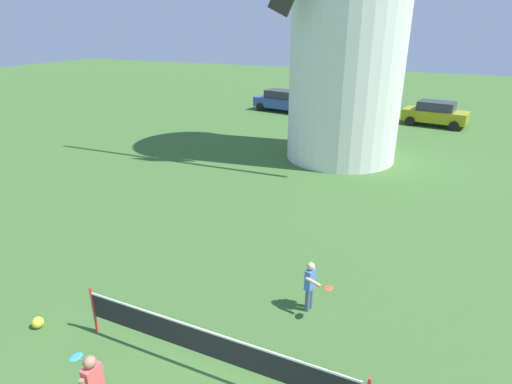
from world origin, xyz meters
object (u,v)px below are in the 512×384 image
object	(u,v)px
parked_car_mustard	(435,113)
parked_car_blue	(282,100)
player_far	(311,284)
parked_car_silver	(359,105)
tennis_net	(211,345)
stray_ball	(38,322)

from	to	relation	value
parked_car_mustard	parked_car_blue	bearing A→B (deg)	177.84
player_far	parked_car_mustard	distance (m)	21.54
parked_car_blue	parked_car_mustard	world-z (taller)	same
parked_car_silver	tennis_net	bearing A→B (deg)	-84.25
parked_car_blue	parked_car_mustard	distance (m)	10.75
stray_ball	parked_car_blue	world-z (taller)	parked_car_blue
player_far	parked_car_mustard	size ratio (longest dim) A/B	0.30
tennis_net	parked_car_mustard	distance (m)	24.24
stray_ball	player_far	bearing A→B (deg)	30.55
parked_car_mustard	player_far	bearing A→B (deg)	-93.91
parked_car_mustard	tennis_net	bearing A→B (deg)	-96.03
tennis_net	parked_car_blue	size ratio (longest dim) A/B	1.33
tennis_net	player_far	xyz separation A→B (m)	(1.08, 2.62, 0.02)
player_far	parked_car_blue	distance (m)	23.78
parked_car_blue	parked_car_mustard	size ratio (longest dim) A/B	1.06
stray_ball	parked_car_mustard	world-z (taller)	parked_car_mustard
stray_ball	parked_car_silver	world-z (taller)	parked_car_silver
parked_car_silver	parked_car_mustard	distance (m)	5.13
player_far	parked_car_silver	size ratio (longest dim) A/B	0.30
tennis_net	stray_ball	world-z (taller)	tennis_net
tennis_net	player_far	size ratio (longest dim) A/B	4.64
stray_ball	parked_car_blue	size ratio (longest dim) A/B	0.06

